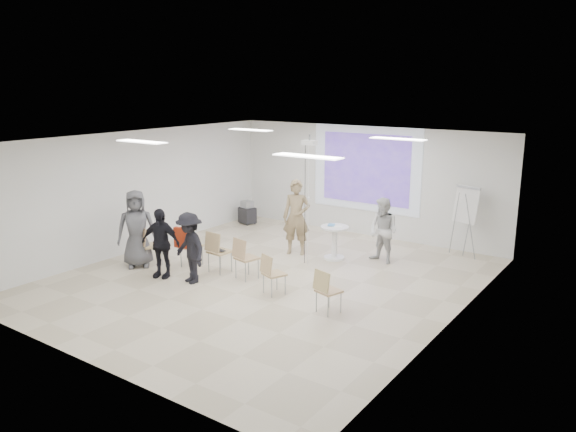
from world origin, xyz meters
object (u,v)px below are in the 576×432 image
Objects in this scene: player_left at (296,212)px; chair_far_left at (148,243)px; player_right at (383,227)px; audience_mid at (190,243)px; flipchart_easel at (466,205)px; audience_outer at (136,224)px; chair_right_inner at (271,271)px; chair_left_mid at (189,244)px; laptop at (220,250)px; chair_right_far at (326,288)px; pedestal_table at (334,240)px; chair_center at (244,255)px; chair_left_inner at (217,249)px; audience_left at (160,238)px; av_cart at (247,213)px.

chair_far_left is at bearing -153.91° from player_left.
chair_far_left is (-4.36, -3.28, -0.32)m from player_right.
flipchart_easel is at bearing 68.54° from audience_mid.
chair_right_inner is at bearing -42.67° from audience_outer.
laptop is at bearing 0.61° from chair_left_mid.
player_left is 3.78m from chair_right_far.
pedestal_table is 2.51m from chair_center.
chair_left_inner is (0.79, 0.06, 0.01)m from chair_left_mid.
player_left is 1.22× the size of audience_mid.
player_right reaches higher than chair_right_far.
flipchart_easel reaches higher than chair_center.
pedestal_table is 3.58m from audience_mid.
audience_mid reaches higher than chair_right_inner.
player_left reaches higher than audience_mid.
chair_right_far is at bearing -12.82° from audience_left.
chair_far_left is 1.08× the size of chair_right_far.
flipchart_easel is (1.41, 1.55, 0.42)m from player_right.
laptop is 0.20× the size of flipchart_easel.
audience_mid reaches higher than chair_right_far.
pedestal_table is 1.16m from player_left.
chair_right_far is (2.52, -2.76, -0.55)m from player_left.
pedestal_table is 0.52× the size of player_right.
player_right reaches higher than chair_center.
player_right is 2.47× the size of av_cart.
flipchart_easel reaches higher than audience_mid.
chair_center is at bearing -178.46° from chair_right_inner.
audience_mid reaches higher than chair_center.
audience_mid reaches higher than player_right.
chair_left_inner is at bearing -6.50° from chair_left_mid.
chair_far_left reaches higher than pedestal_table.
chair_right_inner is 5.87m from av_cart.
chair_center is at bearing 62.24° from audience_mid.
audience_mid is at bearing 90.93° from laptop.
av_cart is (-6.37, -0.46, -0.96)m from flipchart_easel.
chair_left_mid is 1.34× the size of av_cart.
player_left is 2.14m from player_right.
chair_right_inner is (3.45, 0.12, -0.04)m from chair_far_left.
pedestal_table is 3.30m from chair_right_far.
player_left is at bearing 148.81° from chair_right_far.
player_right is 0.99× the size of audience_mid.
chair_far_left reaches higher than chair_right_inner.
chair_left_mid reaches higher than chair_far_left.
chair_center is at bearing -110.95° from player_right.
player_right is at bearing -10.06° from audience_outer.
chair_left_inner is at bearing 29.46° from audience_left.
player_left reaches higher than audience_left.
pedestal_table is at bearing 34.63° from chair_left_mid.
audience_mid is at bearing -126.09° from player_left.
flipchart_easel is at bearing 51.31° from chair_left_inner.
laptop is at bearing 103.80° from audience_mid.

